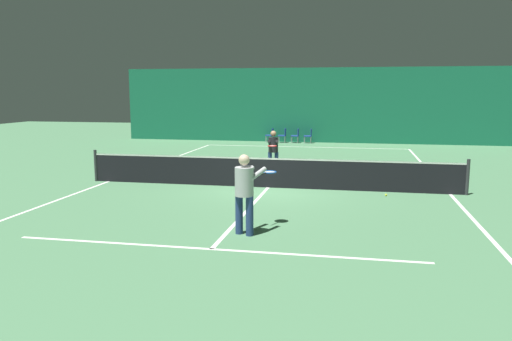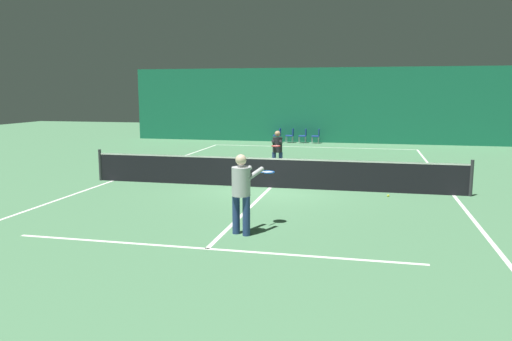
% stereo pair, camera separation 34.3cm
% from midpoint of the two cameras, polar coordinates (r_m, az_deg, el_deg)
% --- Properties ---
extents(ground_plane, '(60.00, 60.00, 0.00)m').
position_cam_midpoint_polar(ground_plane, '(15.87, 0.77, -1.96)').
color(ground_plane, '#4C7F56').
extents(backdrop_curtain, '(23.00, 0.12, 4.41)m').
position_cam_midpoint_polar(backdrop_curtain, '(30.07, 5.89, 7.42)').
color(backdrop_curtain, '#196B4C').
rests_on(backdrop_curtain, ground).
extents(court_line_baseline_far, '(11.00, 0.10, 0.00)m').
position_cam_midpoint_polar(court_line_baseline_far, '(27.54, 5.29, 2.69)').
color(court_line_baseline_far, white).
rests_on(court_line_baseline_far, ground).
extents(court_line_service_far, '(8.25, 0.10, 0.00)m').
position_cam_midpoint_polar(court_line_service_far, '(22.12, 3.79, 1.16)').
color(court_line_service_far, white).
rests_on(court_line_service_far, ground).
extents(court_line_service_near, '(8.25, 0.10, 0.00)m').
position_cam_midpoint_polar(court_line_service_near, '(9.84, -6.10, -8.93)').
color(court_line_service_near, white).
rests_on(court_line_service_near, ground).
extents(court_line_sideline_left, '(0.10, 23.80, 0.00)m').
position_cam_midpoint_polar(court_line_sideline_left, '(17.70, -17.02, -1.20)').
color(court_line_sideline_left, white).
rests_on(court_line_sideline_left, ground).
extents(court_line_sideline_right, '(0.10, 23.80, 0.00)m').
position_cam_midpoint_polar(court_line_sideline_right, '(15.85, 20.75, -2.56)').
color(court_line_sideline_right, white).
rests_on(court_line_sideline_right, ground).
extents(court_line_centre, '(0.10, 12.80, 0.00)m').
position_cam_midpoint_polar(court_line_centre, '(15.87, 0.77, -1.95)').
color(court_line_centre, white).
rests_on(court_line_centre, ground).
extents(tennis_net, '(12.00, 0.10, 1.07)m').
position_cam_midpoint_polar(tennis_net, '(15.79, 0.78, -0.14)').
color(tennis_net, black).
rests_on(tennis_net, ground).
extents(player_near, '(0.85, 1.41, 1.73)m').
position_cam_midpoint_polar(player_near, '(10.55, -2.16, -2.02)').
color(player_near, navy).
rests_on(player_near, ground).
extents(player_far, '(0.50, 1.34, 1.57)m').
position_cam_midpoint_polar(player_far, '(18.67, 1.46, 2.55)').
color(player_far, navy).
rests_on(player_far, ground).
extents(courtside_chair_0, '(0.44, 0.44, 0.84)m').
position_cam_midpoint_polar(courtside_chair_0, '(29.92, 1.35, 4.16)').
color(courtside_chair_0, '#99999E').
rests_on(courtside_chair_0, ground).
extents(courtside_chair_1, '(0.44, 0.44, 0.84)m').
position_cam_midpoint_polar(courtside_chair_1, '(29.80, 2.81, 4.14)').
color(courtside_chair_1, '#99999E').
rests_on(courtside_chair_1, ground).
extents(courtside_chair_2, '(0.44, 0.44, 0.84)m').
position_cam_midpoint_polar(courtside_chair_2, '(29.70, 4.28, 4.10)').
color(courtside_chair_2, '#99999E').
rests_on(courtside_chair_2, ground).
extents(courtside_chair_3, '(0.44, 0.44, 0.84)m').
position_cam_midpoint_polar(courtside_chair_3, '(29.62, 5.76, 4.07)').
color(courtside_chair_3, '#99999E').
rests_on(courtside_chair_3, ground).
extents(tennis_ball, '(0.07, 0.07, 0.07)m').
position_cam_midpoint_polar(tennis_ball, '(15.03, 14.00, -2.73)').
color(tennis_ball, '#D1DB33').
rests_on(tennis_ball, ground).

